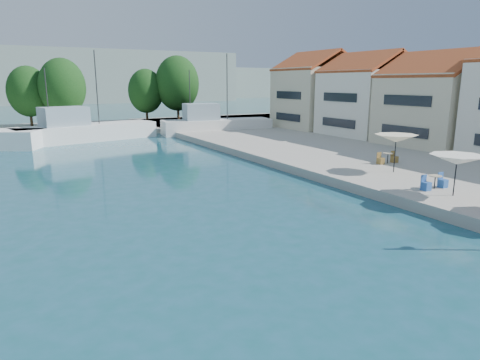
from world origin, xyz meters
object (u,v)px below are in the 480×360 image
trawler_04 (214,125)px  umbrella_cream (396,138)px  trawler_03 (83,131)px  umbrella_white (457,160)px

trawler_04 → umbrella_cream: trawler_04 is taller
trawler_03 → umbrella_white: (12.68, -36.15, 1.43)m
umbrella_white → umbrella_cream: (1.96, 5.71, 0.33)m
trawler_04 → umbrella_white: bearing=-86.7°
trawler_04 → umbrella_cream: 29.56m
trawler_03 → umbrella_white: trawler_03 is taller
umbrella_white → umbrella_cream: 6.04m
trawler_03 → umbrella_white: size_ratio=5.80×
umbrella_cream → umbrella_white: bearing=-108.9°
trawler_04 → umbrella_cream: size_ratio=5.13×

